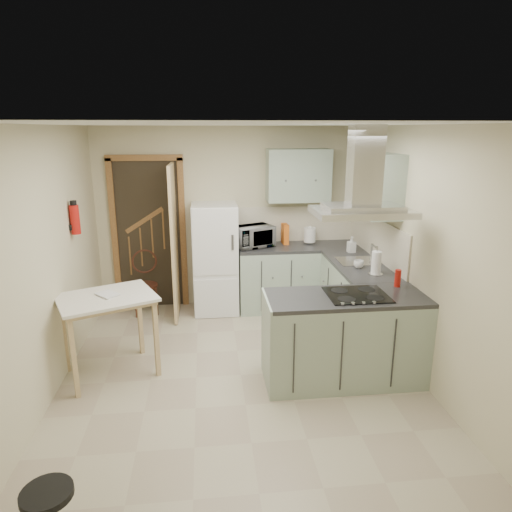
{
  "coord_description": "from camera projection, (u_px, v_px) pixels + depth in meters",
  "views": [
    {
      "loc": [
        -0.31,
        -4.21,
        2.47
      ],
      "look_at": [
        0.21,
        0.45,
        1.15
      ],
      "focal_mm": 32.0,
      "sensor_mm": 36.0,
      "label": 1
    }
  ],
  "objects": [
    {
      "name": "floor",
      "position": [
        241.0,
        375.0,
        4.73
      ],
      "size": [
        4.2,
        4.2,
        0.0
      ],
      "primitive_type": "plane",
      "color": "tan",
      "rests_on": "ground"
    },
    {
      "name": "ceiling",
      "position": [
        238.0,
        124.0,
        4.05
      ],
      "size": [
        4.2,
        4.2,
        0.0
      ],
      "primitive_type": "plane",
      "rotation": [
        3.14,
        0.0,
        0.0
      ],
      "color": "silver",
      "rests_on": "back_wall"
    },
    {
      "name": "back_wall",
      "position": [
        228.0,
        218.0,
        6.4
      ],
      "size": [
        3.6,
        0.0,
        3.6
      ],
      "primitive_type": "plane",
      "rotation": [
        1.57,
        0.0,
        0.0
      ],
      "color": "beige",
      "rests_on": "floor"
    },
    {
      "name": "left_wall",
      "position": [
        45.0,
        265.0,
        4.19
      ],
      "size": [
        0.0,
        4.2,
        4.2
      ],
      "primitive_type": "plane",
      "rotation": [
        1.57,
        0.0,
        1.57
      ],
      "color": "beige",
      "rests_on": "floor"
    },
    {
      "name": "right_wall",
      "position": [
        418.0,
        254.0,
        4.58
      ],
      "size": [
        0.0,
        4.2,
        4.2
      ],
      "primitive_type": "plane",
      "rotation": [
        1.57,
        0.0,
        -1.57
      ],
      "color": "beige",
      "rests_on": "floor"
    },
    {
      "name": "doorway",
      "position": [
        149.0,
        234.0,
        6.3
      ],
      "size": [
        1.1,
        0.12,
        2.1
      ],
      "primitive_type": "cube",
      "color": "brown",
      "rests_on": "floor"
    },
    {
      "name": "fridge",
      "position": [
        215.0,
        259.0,
        6.22
      ],
      "size": [
        0.6,
        0.6,
        1.5
      ],
      "primitive_type": "cube",
      "color": "white",
      "rests_on": "floor"
    },
    {
      "name": "counter_back",
      "position": [
        277.0,
        277.0,
        6.4
      ],
      "size": [
        1.08,
        0.6,
        0.9
      ],
      "primitive_type": "cube",
      "color": "#9EB2A0",
      "rests_on": "floor"
    },
    {
      "name": "counter_right",
      "position": [
        350.0,
        291.0,
        5.84
      ],
      "size": [
        0.6,
        1.95,
        0.9
      ],
      "primitive_type": "cube",
      "color": "#9EB2A0",
      "rests_on": "floor"
    },
    {
      "name": "splashback",
      "position": [
        295.0,
        224.0,
        6.52
      ],
      "size": [
        1.68,
        0.02,
        0.5
      ],
      "primitive_type": "cube",
      "color": "beige",
      "rests_on": "counter_back"
    },
    {
      "name": "wall_cabinet_back",
      "position": [
        298.0,
        175.0,
        6.17
      ],
      "size": [
        0.85,
        0.35,
        0.7
      ],
      "primitive_type": "cube",
      "color": "#9EB2A0",
      "rests_on": "back_wall"
    },
    {
      "name": "wall_cabinet_right",
      "position": [
        375.0,
        184.0,
        5.21
      ],
      "size": [
        0.35,
        0.9,
        0.7
      ],
      "primitive_type": "cube",
      "color": "#9EB2A0",
      "rests_on": "right_wall"
    },
    {
      "name": "peninsula",
      "position": [
        344.0,
        338.0,
        4.54
      ],
      "size": [
        1.55,
        0.65,
        0.9
      ],
      "primitive_type": "cube",
      "color": "#9EB2A0",
      "rests_on": "floor"
    },
    {
      "name": "hob",
      "position": [
        357.0,
        295.0,
        4.43
      ],
      "size": [
        0.58,
        0.5,
        0.01
      ],
      "primitive_type": "cube",
      "color": "black",
      "rests_on": "peninsula"
    },
    {
      "name": "extractor_hood",
      "position": [
        362.0,
        212.0,
        4.21
      ],
      "size": [
        0.9,
        0.55,
        0.1
      ],
      "primitive_type": "cube",
      "color": "silver",
      "rests_on": "ceiling"
    },
    {
      "name": "sink",
      "position": [
        357.0,
        261.0,
        5.55
      ],
      "size": [
        0.45,
        0.4,
        0.01
      ],
      "primitive_type": "cube",
      "color": "silver",
      "rests_on": "counter_right"
    },
    {
      "name": "fire_extinguisher",
      "position": [
        75.0,
        220.0,
        4.99
      ],
      "size": [
        0.1,
        0.1,
        0.32
      ],
      "primitive_type": "cylinder",
      "color": "#B2140F",
      "rests_on": "left_wall"
    },
    {
      "name": "drop_leaf_table",
      "position": [
        110.0,
        335.0,
        4.65
      ],
      "size": [
        1.11,
        0.99,
        0.85
      ],
      "primitive_type": "cube",
      "rotation": [
        0.0,
        0.0,
        0.42
      ],
      "color": "tan",
      "rests_on": "floor"
    },
    {
      "name": "bentwood_chair",
      "position": [
        145.0,
        286.0,
        6.22
      ],
      "size": [
        0.41,
        0.41,
        0.79
      ],
      "primitive_type": "cube",
      "rotation": [
        0.0,
        0.0,
        0.19
      ],
      "color": "#432916",
      "rests_on": "floor"
    },
    {
      "name": "microwave",
      "position": [
        253.0,
        236.0,
        6.21
      ],
      "size": [
        0.62,
        0.53,
        0.29
      ],
      "primitive_type": "imported",
      "rotation": [
        0.0,
        0.0,
        0.42
      ],
      "color": "black",
      "rests_on": "counter_back"
    },
    {
      "name": "kettle",
      "position": [
        310.0,
        235.0,
        6.4
      ],
      "size": [
        0.19,
        0.19,
        0.24
      ],
      "primitive_type": "cylinder",
      "rotation": [
        0.0,
        0.0,
        -0.13
      ],
      "color": "white",
      "rests_on": "counter_back"
    },
    {
      "name": "cereal_box",
      "position": [
        285.0,
        234.0,
        6.38
      ],
      "size": [
        0.08,
        0.19,
        0.28
      ],
      "primitive_type": "cube",
      "rotation": [
        0.0,
        0.0,
        0.06
      ],
      "color": "orange",
      "rests_on": "counter_back"
    },
    {
      "name": "soap_bottle",
      "position": [
        352.0,
        244.0,
        5.94
      ],
      "size": [
        0.11,
        0.11,
        0.21
      ],
      "primitive_type": "imported",
      "rotation": [
        0.0,
        0.0,
        0.13
      ],
      "color": "silver",
      "rests_on": "counter_right"
    },
    {
      "name": "paper_towel",
      "position": [
        376.0,
        263.0,
        5.03
      ],
      "size": [
        0.12,
        0.12,
        0.27
      ],
      "primitive_type": "cylinder",
      "rotation": [
        0.0,
        0.0,
        0.08
      ],
      "color": "white",
      "rests_on": "counter_right"
    },
    {
      "name": "cup",
      "position": [
        359.0,
        264.0,
        5.28
      ],
      "size": [
        0.13,
        0.13,
        0.09
      ],
      "primitive_type": "imported",
      "rotation": [
        0.0,
        0.0,
        0.17
      ],
      "color": "silver",
      "rests_on": "counter_right"
    },
    {
      "name": "red_bottle",
      "position": [
        398.0,
        278.0,
        4.65
      ],
      "size": [
        0.08,
        0.08,
        0.18
      ],
      "primitive_type": "cylinder",
      "rotation": [
        0.0,
        0.0,
        0.3
      ],
      "color": "red",
      "rests_on": "peninsula"
    },
    {
      "name": "book",
      "position": [
        100.0,
        293.0,
        4.49
      ],
      "size": [
        0.27,
        0.27,
        0.1
      ],
      "primitive_type": "imported",
      "rotation": [
        0.0,
        0.0,
        0.77
      ],
      "color": "#9B4133",
      "rests_on": "drop_leaf_table"
    }
  ]
}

